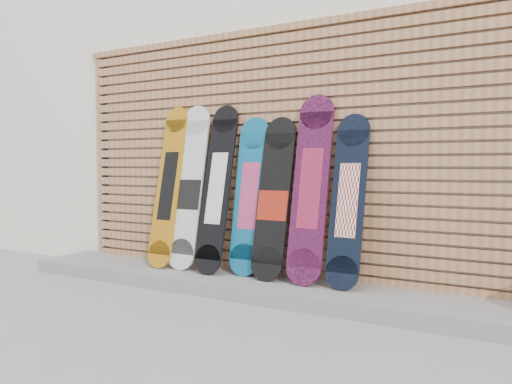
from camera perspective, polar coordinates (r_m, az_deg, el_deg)
ground at (r=3.70m, az=-3.88°, el=-13.86°), size 80.00×80.00×0.00m
building at (r=6.66m, az=16.83°, el=9.14°), size 12.00×5.00×3.60m
concrete_step at (r=4.32m, az=-0.56°, el=-10.56°), size 4.60×0.70×0.12m
slat_wall at (r=4.46m, az=1.29°, el=4.73°), size 4.26×0.08×2.29m
snowboard_0 at (r=4.82m, az=-9.96°, el=0.70°), size 0.26×0.37×1.53m
snowboard_1 at (r=4.68m, az=-7.66°, el=0.50°), size 0.29×0.34×1.53m
snowboard_2 at (r=4.48m, az=-4.49°, el=0.44°), size 0.27×0.38×1.51m
snowboard_3 at (r=4.37m, az=-0.75°, el=-0.42°), size 0.29×0.27×1.39m
snowboard_4 at (r=4.21m, az=2.03°, el=-0.76°), size 0.29×0.34×1.38m
snowboard_5 at (r=4.07m, az=6.24°, el=0.43°), size 0.30×0.34×1.55m
snowboard_6 at (r=3.96m, az=10.48°, el=-0.93°), size 0.27×0.33×1.37m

